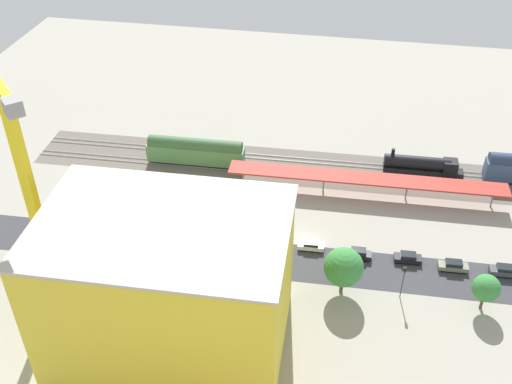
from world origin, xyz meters
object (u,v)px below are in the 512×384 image
(construction_building, at_px, (168,286))
(parked_car_2, at_px, (408,258))
(locomotive, at_px, (424,165))
(parked_car_5, at_px, (264,241))
(box_truck_1, at_px, (138,242))
(street_tree_2, at_px, (255,258))
(street_tree_3, at_px, (486,288))
(box_truck_0, at_px, (197,255))
(parked_car_0, at_px, (505,271))
(parked_car_4, at_px, (311,246))
(street_tree_5, at_px, (263,250))
(street_tree_0, at_px, (344,267))
(traffic_light, at_px, (404,277))
(tower_crane, at_px, (23,177))
(parked_car_1, at_px, (453,266))
(platform_canopy_near, at_px, (366,178))
(freight_coach_far, at_px, (196,151))
(street_tree_4, at_px, (56,230))
(street_tree_1, at_px, (160,240))
(parked_car_3, at_px, (358,254))

(construction_building, bearing_deg, parked_car_2, -147.49)
(locomotive, xyz_separation_m, parked_car_5, (27.63, 27.26, -1.03))
(box_truck_1, bearing_deg, street_tree_2, 168.76)
(street_tree_3, bearing_deg, parked_car_2, -38.57)
(construction_building, distance_m, street_tree_2, 17.08)
(street_tree_2, bearing_deg, box_truck_0, -15.50)
(parked_car_0, distance_m, box_truck_0, 49.99)
(parked_car_4, height_order, street_tree_5, street_tree_5)
(street_tree_0, bearing_deg, traffic_light, -176.94)
(street_tree_0, bearing_deg, box_truck_0, -5.57)
(tower_crane, bearing_deg, parked_car_1, -165.93)
(parked_car_5, distance_m, street_tree_5, 9.34)
(platform_canopy_near, relative_size, parked_car_1, 10.72)
(box_truck_0, bearing_deg, street_tree_5, 174.16)
(freight_coach_far, xyz_separation_m, street_tree_0, (-31.72, 31.07, 2.08))
(tower_crane, bearing_deg, street_tree_4, -76.40)
(parked_car_1, xyz_separation_m, street_tree_3, (-3.56, 7.90, 3.42))
(parked_car_2, height_order, parked_car_4, parked_car_2)
(platform_canopy_near, height_order, street_tree_0, street_tree_0)
(parked_car_0, height_order, street_tree_4, street_tree_4)
(parked_car_5, bearing_deg, street_tree_1, 28.57)
(tower_crane, distance_m, street_tree_0, 48.12)
(parked_car_0, distance_m, street_tree_3, 9.98)
(street_tree_2, bearing_deg, parked_car_1, -164.27)
(box_truck_1, height_order, street_tree_0, street_tree_0)
(street_tree_0, xyz_separation_m, street_tree_5, (12.59, -1.17, 0.36))
(parked_car_3, relative_size, street_tree_4, 0.49)
(parked_car_1, relative_size, street_tree_1, 0.61)
(locomotive, xyz_separation_m, box_truck_0, (37.73, 33.99, -0.10))
(parked_car_5, height_order, street_tree_0, street_tree_0)
(box_truck_0, bearing_deg, parked_car_2, -169.02)
(parked_car_5, relative_size, street_tree_2, 0.60)
(tower_crane, xyz_separation_m, box_truck_0, (-20.84, -9.67, -19.66))
(parked_car_4, height_order, construction_building, construction_building)
(parked_car_5, xyz_separation_m, tower_crane, (30.94, 16.41, 20.59))
(traffic_light, bearing_deg, parked_car_2, -98.48)
(platform_canopy_near, xyz_separation_m, parked_car_1, (-15.08, 18.20, -3.04))
(platform_canopy_near, relative_size, street_tree_0, 6.28)
(platform_canopy_near, relative_size, construction_building, 1.64)
(platform_canopy_near, height_order, tower_crane, tower_crane)
(parked_car_3, bearing_deg, street_tree_0, 75.21)
(box_truck_1, bearing_deg, parked_car_2, -173.14)
(parked_car_5, distance_m, tower_crane, 40.63)
(freight_coach_far, distance_m, street_tree_4, 34.77)
(street_tree_2, xyz_separation_m, traffic_light, (-22.75, -1.00, -1.06))
(locomotive, xyz_separation_m, street_tree_1, (43.03, 35.65, 3.77))
(street_tree_1, bearing_deg, parked_car_5, -151.43)
(street_tree_0, relative_size, street_tree_2, 1.11)
(street_tree_0, bearing_deg, construction_building, 30.77)
(parked_car_5, bearing_deg, box_truck_0, 33.68)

